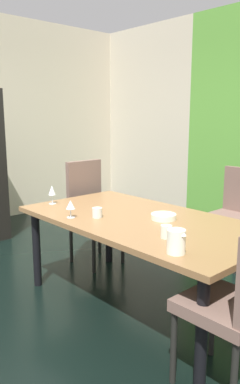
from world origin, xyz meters
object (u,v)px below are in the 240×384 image
chair_right_near (238,299)px  serving_bowl_near_window (164,217)px  dining_table (141,227)px  chair_head_far (235,210)px  wine_glass_rear (52,191)px  cup_center (97,213)px  cup_near_shelf (166,232)px  pitcher_left (176,241)px  wine_glass_front (70,205)px  chair_left_far (91,207)px

chair_right_near → serving_bowl_near_window: chair_right_near is taller
dining_table → chair_head_far: bearing=90.4°
wine_glass_rear → cup_center: 0.63m
serving_bowl_near_window → cup_near_shelf: size_ratio=2.28×
chair_head_far → pitcher_left: bearing=110.7°
cup_center → wine_glass_rear: bearing=-179.2°
wine_glass_front → cup_near_shelf: size_ratio=1.64×
chair_left_far → serving_bowl_near_window: (1.17, -0.21, 0.17)m
wine_glass_front → cup_near_shelf: 0.84m
wine_glass_rear → chair_right_near: bearing=-1.8°
chair_left_far → wine_glass_rear: (0.16, -0.56, 0.27)m
dining_table → chair_head_far: (-0.01, 1.38, -0.10)m
chair_right_near → wine_glass_rear: bearing=88.2°
wine_glass_front → wine_glass_rear: wine_glass_rear is taller
chair_left_far → pitcher_left: (1.69, -0.70, 0.22)m
dining_table → wine_glass_rear: (-0.87, -0.25, 0.19)m
serving_bowl_near_window → pitcher_left: (0.52, -0.49, 0.05)m
serving_bowl_near_window → cup_center: bearing=-138.1°
dining_table → serving_bowl_near_window: size_ratio=10.28×
cup_near_shelf → pitcher_left: (0.22, -0.17, 0.03)m
wine_glass_rear → pitcher_left: 1.54m
chair_left_far → cup_center: 0.98m
chair_left_far → wine_glass_rear: size_ratio=6.24×
serving_bowl_near_window → cup_center: cup_center is taller
dining_table → wine_glass_front: size_ratio=14.31×
wine_glass_rear → chair_head_far: bearing=62.2°
chair_left_far → cup_near_shelf: 1.58m
cup_near_shelf → chair_head_far: bearing=105.7°
chair_head_far → pitcher_left: (0.67, -1.77, 0.24)m
chair_head_far → cup_near_shelf: (0.45, -1.60, 0.21)m
dining_table → chair_right_near: bearing=-16.9°
dining_table → chair_right_near: 1.07m
dining_table → cup_near_shelf: bearing=-26.7°
wine_glass_rear → pitcher_left: wine_glass_rear is taller
dining_table → serving_bowl_near_window: bearing=36.1°
pitcher_left → wine_glass_front: bearing=-179.8°
chair_right_near → wine_glass_front: size_ratio=7.04×
dining_table → cup_center: size_ratio=25.41×
chair_head_far → chair_left_far: chair_left_far is taller
serving_bowl_near_window → pitcher_left: 0.72m
serving_bowl_near_window → cup_near_shelf: 0.44m
chair_head_far → wine_glass_front: bearing=78.3°
chair_head_far → chair_right_near: size_ratio=1.01×
chair_left_far → wine_glass_front: bearing=42.7°
dining_table → cup_near_shelf: 0.51m
chair_head_far → cup_center: size_ratio=12.66×
dining_table → serving_bowl_near_window: serving_bowl_near_window is taller
chair_head_far → serving_bowl_near_window: chair_head_far is taller
serving_bowl_near_window → pitcher_left: pitcher_left is taller
dining_table → pitcher_left: pitcher_left is taller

